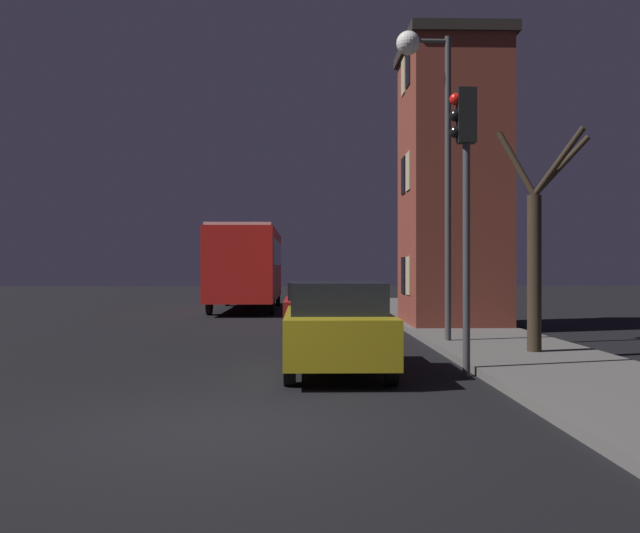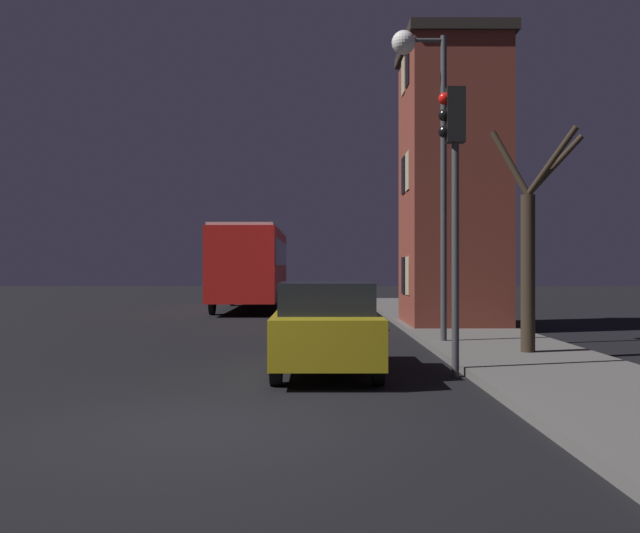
% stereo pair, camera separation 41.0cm
% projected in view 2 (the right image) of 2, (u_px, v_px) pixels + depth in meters
% --- Properties ---
extents(ground_plane, '(120.00, 120.00, 0.00)m').
position_uv_depth(ground_plane, '(202.00, 426.00, 8.01)').
color(ground_plane, black).
extents(brick_building, '(2.96, 3.95, 8.31)m').
position_uv_depth(brick_building, '(452.00, 181.00, 20.94)').
color(brick_building, brown).
rests_on(brick_building, sidewalk).
extents(streetlamp, '(1.24, 0.53, 6.95)m').
position_uv_depth(streetlamp, '(422.00, 109.00, 15.95)').
color(streetlamp, '#38383A').
rests_on(streetlamp, sidewalk).
extents(traffic_light, '(0.43, 0.24, 4.72)m').
position_uv_depth(traffic_light, '(454.00, 170.00, 11.62)').
color(traffic_light, '#38383A').
rests_on(traffic_light, ground).
extents(bare_tree, '(1.64, 1.16, 4.35)m').
position_uv_depth(bare_tree, '(530.00, 251.00, 13.78)').
color(bare_tree, '#2D2319').
rests_on(bare_tree, sidewalk).
extents(bus, '(2.55, 9.80, 3.40)m').
position_uv_depth(bus, '(251.00, 261.00, 29.96)').
color(bus, red).
rests_on(bus, ground).
extents(car_near_lane, '(1.71, 3.91, 1.54)m').
position_uv_depth(car_near_lane, '(326.00, 327.00, 11.98)').
color(car_near_lane, olive).
rests_on(car_near_lane, ground).
extents(car_mid_lane, '(1.87, 4.32, 1.36)m').
position_uv_depth(car_mid_lane, '(316.00, 304.00, 20.88)').
color(car_mid_lane, '#B21E19').
rests_on(car_mid_lane, ground).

